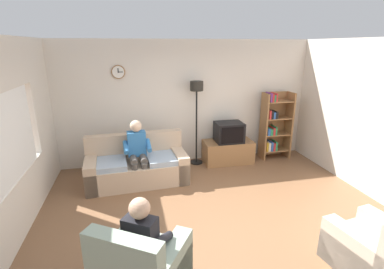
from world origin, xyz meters
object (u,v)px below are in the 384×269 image
at_px(floor_lamp, 197,100).
at_px(person_in_left_armchair, 146,237).
at_px(tv_stand, 228,152).
at_px(tv, 229,132).
at_px(bookshelf, 274,126).
at_px(couch, 137,166).
at_px(armchair_near_bookshelf, 376,251).
at_px(armchair_near_window, 143,267).
at_px(person_on_couch, 138,149).

height_order(floor_lamp, person_in_left_armchair, floor_lamp).
bearing_deg(tv_stand, tv, -90.00).
bearing_deg(bookshelf, tv, -175.18).
bearing_deg(bookshelf, couch, -169.08).
xyz_separation_m(tv_stand, bookshelf, (1.13, 0.07, 0.53)).
height_order(tv_stand, floor_lamp, floor_lamp).
bearing_deg(armchair_near_bookshelf, person_in_left_armchair, 171.38).
bearing_deg(tv, bookshelf, 4.82).
xyz_separation_m(bookshelf, armchair_near_window, (-3.22, -3.31, -0.49)).
bearing_deg(armchair_near_window, couch, 89.34).
xyz_separation_m(floor_lamp, armchair_near_bookshelf, (1.29, -3.66, -1.16)).
height_order(armchair_near_bookshelf, person_on_couch, person_on_couch).
distance_m(couch, tv_stand, 2.13).
bearing_deg(couch, armchair_near_bookshelf, -48.89).
relative_size(tv, person_in_left_armchair, 0.54).
height_order(tv, person_in_left_armchair, person_in_left_armchair).
relative_size(tv_stand, person_on_couch, 0.89).
bearing_deg(person_in_left_armchair, person_on_couch, 89.75).
relative_size(armchair_near_bookshelf, person_on_couch, 0.80).
distance_m(bookshelf, armchair_near_bookshelf, 3.71).
xyz_separation_m(armchair_near_bookshelf, person_in_left_armchair, (-2.61, 0.40, 0.32)).
bearing_deg(person_in_left_armchair, floor_lamp, 67.88).
bearing_deg(armchair_near_window, floor_lamp, 67.62).
distance_m(couch, bookshelf, 3.28).
height_order(bookshelf, armchair_near_window, bookshelf).
distance_m(tv_stand, floor_lamp, 1.40).
distance_m(tv, person_on_couch, 2.13).
xyz_separation_m(couch, tv_stand, (2.06, 0.54, -0.06)).
xyz_separation_m(couch, tv, (2.06, 0.52, 0.41)).
bearing_deg(floor_lamp, bookshelf, -0.87).
relative_size(tv_stand, floor_lamp, 0.59).
relative_size(bookshelf, armchair_near_window, 1.33).
xyz_separation_m(armchair_near_window, armchair_near_bookshelf, (2.66, -0.32, 0.00)).
bearing_deg(armchair_near_bookshelf, couch, 131.11).
height_order(couch, tv_stand, couch).
xyz_separation_m(tv_stand, floor_lamp, (-0.71, 0.10, 1.20)).
bearing_deg(tv, person_on_couch, -162.77).
relative_size(tv_stand, bookshelf, 0.70).
bearing_deg(floor_lamp, tv_stand, -7.88).
xyz_separation_m(tv_stand, person_in_left_armchair, (-2.04, -3.16, 0.35)).
xyz_separation_m(couch, armchair_near_window, (-0.03, -2.69, -0.02)).
bearing_deg(floor_lamp, person_on_couch, -150.21).
xyz_separation_m(floor_lamp, person_in_left_armchair, (-1.33, -3.26, -0.85)).
height_order(tv_stand, tv, tv).
distance_m(couch, person_on_couch, 0.40).
distance_m(tv_stand, tv, 0.47).
relative_size(armchair_near_window, person_in_left_armchair, 1.05).
bearing_deg(bookshelf, floor_lamp, 179.13).
xyz_separation_m(tv, person_on_couch, (-2.03, -0.63, -0.02)).
bearing_deg(armchair_near_window, armchair_near_bookshelf, -6.88).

